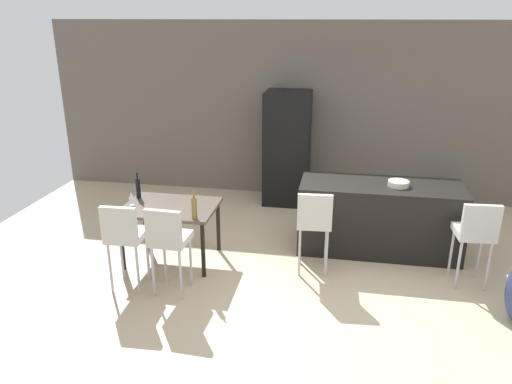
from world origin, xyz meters
name	(u,v)px	position (x,y,z in m)	size (l,w,h in m)	color
ground_plane	(332,277)	(0.00, 0.00, 0.00)	(10.00, 10.00, 0.00)	#C6B28E
back_wall	(343,113)	(0.00, 2.87, 1.45)	(10.00, 0.12, 2.90)	#665B51
kitchen_island	(379,217)	(0.56, 0.85, 0.46)	(2.07, 0.80, 0.92)	black
bar_chair_left	(314,219)	(-0.25, 0.07, 0.70)	(0.43, 0.43, 1.05)	beige
bar_chair_middle	(476,231)	(1.55, 0.07, 0.70)	(0.42, 0.42, 1.05)	beige
dining_table	(170,212)	(-2.03, 0.09, 0.66)	(1.14, 0.83, 0.74)	#4C4238
dining_chair_near	(124,233)	(-2.28, -0.69, 0.70)	(0.42, 0.42, 1.05)	beige
dining_chair_far	(168,237)	(-1.78, -0.69, 0.70)	(0.42, 0.42, 1.05)	beige
wine_bottle_near	(194,208)	(-1.61, -0.25, 0.88)	(0.06, 0.06, 0.35)	brown
wine_bottle_corner	(138,188)	(-2.52, 0.28, 0.87)	(0.06, 0.06, 0.34)	black
wine_glass_left	(131,196)	(-2.50, 0.02, 0.86)	(0.07, 0.07, 0.17)	silver
refrigerator	(287,148)	(-0.86, 2.43, 0.92)	(0.72, 0.68, 1.84)	black
fruit_bowl	(399,184)	(0.76, 0.82, 0.96)	(0.26, 0.26, 0.07)	beige
potted_plant	(453,194)	(1.80, 2.42, 0.30)	(0.33, 0.33, 0.54)	#38383D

